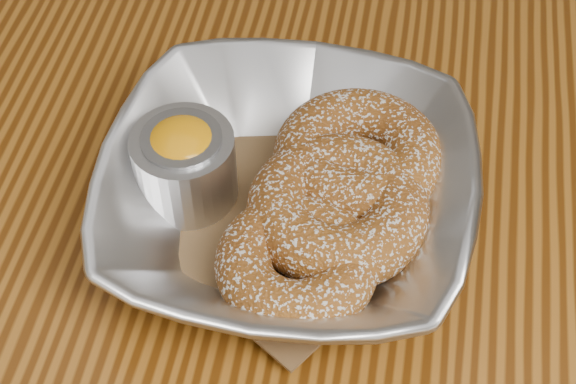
% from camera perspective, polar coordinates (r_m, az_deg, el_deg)
% --- Properties ---
extents(table, '(1.20, 0.80, 0.75)m').
position_cam_1_polar(table, '(0.61, -11.63, -8.35)').
color(table, brown).
rests_on(table, ground_plane).
extents(serving_bowl, '(0.21, 0.21, 0.05)m').
position_cam_1_polar(serving_bowl, '(0.50, -0.00, -0.28)').
color(serving_bowl, silver).
rests_on(serving_bowl, table).
extents(parchment, '(0.20, 0.20, 0.00)m').
position_cam_1_polar(parchment, '(0.52, -0.00, -1.47)').
color(parchment, brown).
rests_on(parchment, table).
extents(donut_back, '(0.13, 0.13, 0.04)m').
position_cam_1_polar(donut_back, '(0.52, 4.57, 2.26)').
color(donut_back, brown).
rests_on(donut_back, parchment).
extents(donut_front, '(0.10, 0.10, 0.03)m').
position_cam_1_polar(donut_front, '(0.48, 0.56, -4.66)').
color(donut_front, brown).
rests_on(donut_front, parchment).
extents(donut_extra, '(0.13, 0.13, 0.04)m').
position_cam_1_polar(donut_extra, '(0.50, 3.24, -1.11)').
color(donut_extra, brown).
rests_on(donut_extra, parchment).
extents(ramekin, '(0.06, 0.06, 0.06)m').
position_cam_1_polar(ramekin, '(0.51, -6.71, 1.88)').
color(ramekin, silver).
rests_on(ramekin, table).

